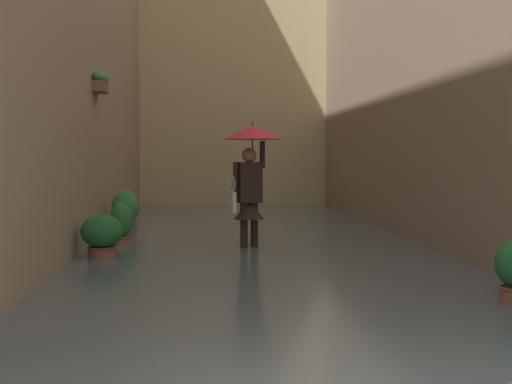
{
  "coord_description": "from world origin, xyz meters",
  "views": [
    {
      "loc": [
        0.88,
        3.44,
        1.61
      ],
      "look_at": [
        0.06,
        -8.11,
        1.05
      ],
      "focal_mm": 52.14,
      "sensor_mm": 36.0,
      "label": 1
    }
  ],
  "objects_px": {
    "person_wading": "(251,163)",
    "potted_plant_near_right": "(102,236)",
    "potted_plant_mid_right": "(121,226)",
    "potted_plant_far_right": "(126,214)"
  },
  "relations": [
    {
      "from": "person_wading",
      "to": "potted_plant_mid_right",
      "type": "height_order",
      "value": "person_wading"
    },
    {
      "from": "potted_plant_mid_right",
      "to": "potted_plant_near_right",
      "type": "bearing_deg",
      "value": 85.39
    },
    {
      "from": "person_wading",
      "to": "potted_plant_far_right",
      "type": "bearing_deg",
      "value": -43.68
    },
    {
      "from": "person_wading",
      "to": "potted_plant_near_right",
      "type": "bearing_deg",
      "value": 23.6
    },
    {
      "from": "potted_plant_mid_right",
      "to": "potted_plant_far_right",
      "type": "bearing_deg",
      "value": -86.61
    },
    {
      "from": "potted_plant_mid_right",
      "to": "potted_plant_near_right",
      "type": "xyz_separation_m",
      "value": [
        0.12,
        1.48,
        -0.0
      ]
    },
    {
      "from": "potted_plant_near_right",
      "to": "potted_plant_far_right",
      "type": "bearing_deg",
      "value": -90.45
    },
    {
      "from": "potted_plant_far_right",
      "to": "potted_plant_near_right",
      "type": "distance_m",
      "value": 3.08
    },
    {
      "from": "potted_plant_far_right",
      "to": "potted_plant_mid_right",
      "type": "relative_size",
      "value": 1.15
    },
    {
      "from": "potted_plant_far_right",
      "to": "potted_plant_near_right",
      "type": "xyz_separation_m",
      "value": [
        0.02,
        3.08,
        -0.09
      ]
    }
  ]
}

